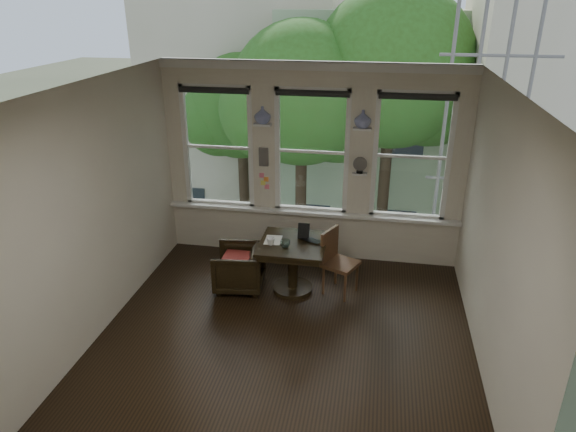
% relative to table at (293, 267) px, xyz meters
% --- Properties ---
extents(ground, '(4.50, 4.50, 0.00)m').
position_rel_table_xyz_m(ground, '(0.09, -1.08, -0.38)').
color(ground, black).
rests_on(ground, ground).
extents(ceiling, '(4.50, 4.50, 0.00)m').
position_rel_table_xyz_m(ceiling, '(0.09, -1.08, 2.62)').
color(ceiling, silver).
rests_on(ceiling, ground).
extents(wall_back, '(4.50, 0.00, 4.50)m').
position_rel_table_xyz_m(wall_back, '(0.09, 1.17, 1.12)').
color(wall_back, beige).
rests_on(wall_back, ground).
extents(wall_front, '(4.50, 0.00, 4.50)m').
position_rel_table_xyz_m(wall_front, '(0.09, -3.33, 1.12)').
color(wall_front, beige).
rests_on(wall_front, ground).
extents(wall_left, '(0.00, 4.50, 4.50)m').
position_rel_table_xyz_m(wall_left, '(-2.16, -1.08, 1.12)').
color(wall_left, beige).
rests_on(wall_left, ground).
extents(wall_right, '(0.00, 4.50, 4.50)m').
position_rel_table_xyz_m(wall_right, '(2.34, -1.08, 1.12)').
color(wall_right, beige).
rests_on(wall_right, ground).
extents(window_left, '(1.10, 0.12, 1.90)m').
position_rel_table_xyz_m(window_left, '(-1.36, 1.17, 1.32)').
color(window_left, white).
rests_on(window_left, ground).
extents(window_center, '(1.10, 0.12, 1.90)m').
position_rel_table_xyz_m(window_center, '(0.09, 1.17, 1.32)').
color(window_center, white).
rests_on(window_center, ground).
extents(window_right, '(1.10, 0.12, 1.90)m').
position_rel_table_xyz_m(window_right, '(1.54, 1.17, 1.32)').
color(window_right, white).
rests_on(window_right, ground).
extents(shelf_left, '(0.26, 0.16, 0.03)m').
position_rel_table_xyz_m(shelf_left, '(-0.64, 1.07, 1.73)').
color(shelf_left, white).
rests_on(shelf_left, ground).
extents(shelf_right, '(0.26, 0.16, 0.03)m').
position_rel_table_xyz_m(shelf_right, '(0.81, 1.07, 1.73)').
color(shelf_right, white).
rests_on(shelf_right, ground).
extents(intercom, '(0.14, 0.06, 0.28)m').
position_rel_table_xyz_m(intercom, '(-0.64, 1.10, 1.23)').
color(intercom, '#59544F').
rests_on(intercom, ground).
extents(sticky_notes, '(0.16, 0.01, 0.24)m').
position_rel_table_xyz_m(sticky_notes, '(-0.64, 1.11, 0.88)').
color(sticky_notes, pink).
rests_on(sticky_notes, ground).
extents(desk_fan, '(0.20, 0.20, 0.24)m').
position_rel_table_xyz_m(desk_fan, '(0.81, 1.05, 1.16)').
color(desk_fan, '#59544F').
rests_on(desk_fan, ground).
extents(vase_left, '(0.24, 0.24, 0.25)m').
position_rel_table_xyz_m(vase_left, '(-0.64, 1.07, 1.86)').
color(vase_left, white).
rests_on(vase_left, shelf_left).
extents(vase_right, '(0.24, 0.24, 0.25)m').
position_rel_table_xyz_m(vase_right, '(0.81, 1.07, 1.86)').
color(vase_right, white).
rests_on(vase_right, shelf_right).
extents(table, '(0.90, 0.90, 0.75)m').
position_rel_table_xyz_m(table, '(0.00, 0.00, 0.00)').
color(table, black).
rests_on(table, ground).
extents(armchair_left, '(0.75, 0.73, 0.62)m').
position_rel_table_xyz_m(armchair_left, '(-0.76, -0.06, -0.06)').
color(armchair_left, black).
rests_on(armchair_left, ground).
extents(cushion_red, '(0.45, 0.45, 0.06)m').
position_rel_table_xyz_m(cushion_red, '(-0.76, -0.06, 0.08)').
color(cushion_red, maroon).
rests_on(cushion_red, armchair_left).
extents(side_chair_right, '(0.56, 0.56, 0.92)m').
position_rel_table_xyz_m(side_chair_right, '(0.66, 0.05, 0.09)').
color(side_chair_right, '#4B341B').
rests_on(side_chair_right, ground).
extents(laptop, '(0.37, 0.32, 0.02)m').
position_rel_table_xyz_m(laptop, '(0.21, 0.04, 0.39)').
color(laptop, black).
rests_on(laptop, table).
extents(mug, '(0.12, 0.12, 0.10)m').
position_rel_table_xyz_m(mug, '(-0.28, -0.12, 0.42)').
color(mug, white).
rests_on(mug, table).
extents(drinking_glass, '(0.16, 0.16, 0.10)m').
position_rel_table_xyz_m(drinking_glass, '(-0.08, -0.17, 0.43)').
color(drinking_glass, white).
rests_on(drinking_glass, table).
extents(tablet, '(0.16, 0.08, 0.22)m').
position_rel_table_xyz_m(tablet, '(0.12, 0.15, 0.48)').
color(tablet, black).
rests_on(tablet, table).
extents(papers, '(0.23, 0.31, 0.00)m').
position_rel_table_xyz_m(papers, '(-0.28, 0.02, 0.38)').
color(papers, silver).
rests_on(papers, table).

